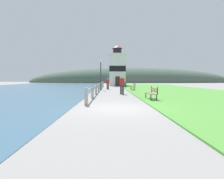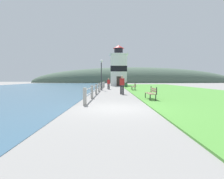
{
  "view_description": "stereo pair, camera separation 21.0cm",
  "coord_description": "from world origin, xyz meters",
  "px_view_note": "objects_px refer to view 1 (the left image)",
  "views": [
    {
      "loc": [
        -0.39,
        -8.74,
        1.49
      ],
      "look_at": [
        -0.13,
        10.67,
        0.3
      ],
      "focal_mm": 28.0,
      "sensor_mm": 36.0,
      "label": 1
    },
    {
      "loc": [
        -0.18,
        -8.75,
        1.49
      ],
      "look_at": [
        -0.13,
        10.67,
        0.3
      ],
      "focal_mm": 28.0,
      "sensor_mm": 36.0,
      "label": 2
    }
  ],
  "objects_px": {
    "person_by_railing": "(122,84)",
    "lamp_post": "(101,69)",
    "park_bench_near": "(152,92)",
    "park_bench_midway": "(133,86)",
    "trash_bin": "(125,85)",
    "park_bench_far": "(125,84)",
    "lighthouse": "(117,68)",
    "person_strolling": "(108,83)"
  },
  "relations": [
    {
      "from": "park_bench_midway",
      "to": "trash_bin",
      "type": "distance_m",
      "value": 7.77
    },
    {
      "from": "park_bench_far",
      "to": "person_by_railing",
      "type": "height_order",
      "value": "person_by_railing"
    },
    {
      "from": "trash_bin",
      "to": "person_strolling",
      "type": "bearing_deg",
      "value": -118.33
    },
    {
      "from": "lamp_post",
      "to": "lighthouse",
      "type": "bearing_deg",
      "value": 79.59
    },
    {
      "from": "lighthouse",
      "to": "trash_bin",
      "type": "distance_m",
      "value": 8.45
    },
    {
      "from": "park_bench_near",
      "to": "lamp_post",
      "type": "distance_m",
      "value": 11.56
    },
    {
      "from": "park_bench_far",
      "to": "lighthouse",
      "type": "bearing_deg",
      "value": -79.05
    },
    {
      "from": "lighthouse",
      "to": "person_by_railing",
      "type": "bearing_deg",
      "value": -91.19
    },
    {
      "from": "park_bench_near",
      "to": "trash_bin",
      "type": "xyz_separation_m",
      "value": [
        -0.35,
        18.03,
        -0.11
      ]
    },
    {
      "from": "lamp_post",
      "to": "trash_bin",
      "type": "bearing_deg",
      "value": 63.06
    },
    {
      "from": "park_bench_far",
      "to": "person_strolling",
      "type": "bearing_deg",
      "value": 66.38
    },
    {
      "from": "park_bench_near",
      "to": "park_bench_midway",
      "type": "height_order",
      "value": "same"
    },
    {
      "from": "park_bench_far",
      "to": "lighthouse",
      "type": "distance_m",
      "value": 6.86
    },
    {
      "from": "park_bench_near",
      "to": "lighthouse",
      "type": "height_order",
      "value": "lighthouse"
    },
    {
      "from": "person_by_railing",
      "to": "lamp_post",
      "type": "bearing_deg",
      "value": 20.4
    },
    {
      "from": "park_bench_near",
      "to": "park_bench_far",
      "type": "xyz_separation_m",
      "value": [
        -0.18,
        19.79,
        0.0
      ]
    },
    {
      "from": "person_by_railing",
      "to": "lamp_post",
      "type": "height_order",
      "value": "lamp_post"
    },
    {
      "from": "trash_bin",
      "to": "person_by_railing",
      "type": "bearing_deg",
      "value": -96.18
    },
    {
      "from": "park_bench_far",
      "to": "park_bench_near",
      "type": "bearing_deg",
      "value": 90.16
    },
    {
      "from": "person_by_railing",
      "to": "trash_bin",
      "type": "height_order",
      "value": "person_by_railing"
    },
    {
      "from": "park_bench_midway",
      "to": "person_by_railing",
      "type": "xyz_separation_m",
      "value": [
        -1.87,
        -5.69,
        0.44
      ]
    },
    {
      "from": "trash_bin",
      "to": "park_bench_midway",
      "type": "bearing_deg",
      "value": -86.95
    },
    {
      "from": "park_bench_midway",
      "to": "lighthouse",
      "type": "height_order",
      "value": "lighthouse"
    },
    {
      "from": "lamp_post",
      "to": "person_strolling",
      "type": "bearing_deg",
      "value": 66.83
    },
    {
      "from": "person_by_railing",
      "to": "lamp_post",
      "type": "relative_size",
      "value": 0.46
    },
    {
      "from": "park_bench_midway",
      "to": "park_bench_far",
      "type": "xyz_separation_m",
      "value": [
        -0.25,
        9.52,
        0.0
      ]
    },
    {
      "from": "lighthouse",
      "to": "person_strolling",
      "type": "height_order",
      "value": "lighthouse"
    },
    {
      "from": "person_by_railing",
      "to": "trash_bin",
      "type": "distance_m",
      "value": 13.54
    },
    {
      "from": "trash_bin",
      "to": "lamp_post",
      "type": "bearing_deg",
      "value": -116.94
    },
    {
      "from": "park_bench_near",
      "to": "lighthouse",
      "type": "relative_size",
      "value": 0.19
    },
    {
      "from": "park_bench_near",
      "to": "park_bench_midway",
      "type": "bearing_deg",
      "value": -90.32
    },
    {
      "from": "park_bench_midway",
      "to": "person_strolling",
      "type": "xyz_separation_m",
      "value": [
        -3.32,
        2.36,
        0.32
      ]
    },
    {
      "from": "park_bench_far",
      "to": "trash_bin",
      "type": "distance_m",
      "value": 1.77
    },
    {
      "from": "park_bench_near",
      "to": "park_bench_midway",
      "type": "xyz_separation_m",
      "value": [
        0.07,
        10.27,
        0.0
      ]
    },
    {
      "from": "park_bench_near",
      "to": "person_by_railing",
      "type": "distance_m",
      "value": 4.95
    },
    {
      "from": "person_strolling",
      "to": "trash_bin",
      "type": "relative_size",
      "value": 1.89
    },
    {
      "from": "trash_bin",
      "to": "park_bench_far",
      "type": "bearing_deg",
      "value": 84.56
    },
    {
      "from": "lighthouse",
      "to": "trash_bin",
      "type": "relative_size",
      "value": 10.33
    },
    {
      "from": "lighthouse",
      "to": "lamp_post",
      "type": "relative_size",
      "value": 2.19
    },
    {
      "from": "person_by_railing",
      "to": "trash_bin",
      "type": "xyz_separation_m",
      "value": [
        1.46,
        13.45,
        -0.55
      ]
    },
    {
      "from": "park_bench_near",
      "to": "lighthouse",
      "type": "xyz_separation_m",
      "value": [
        -1.36,
        25.71,
        3.26
      ]
    },
    {
      "from": "park_bench_near",
      "to": "person_strolling",
      "type": "bearing_deg",
      "value": -75.49
    }
  ]
}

